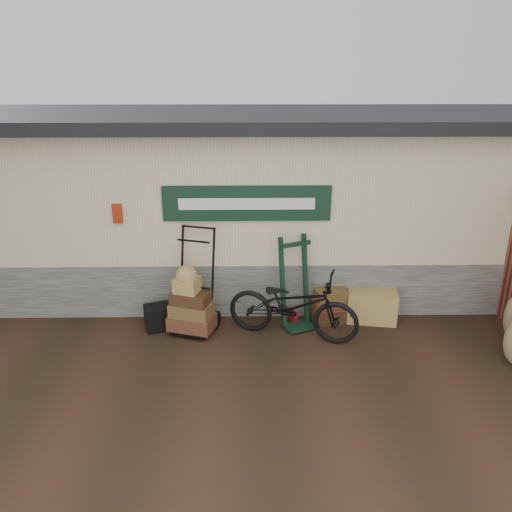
{
  "coord_description": "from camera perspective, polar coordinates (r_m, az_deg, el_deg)",
  "views": [
    {
      "loc": [
        -0.28,
        -6.52,
        3.86
      ],
      "look_at": [
        -0.16,
        0.9,
        1.11
      ],
      "focal_mm": 35.0,
      "sensor_mm": 36.0,
      "label": 1
    }
  ],
  "objects": [
    {
      "name": "green_barrow",
      "position": [
        7.86,
        4.54,
        -3.09
      ],
      "size": [
        0.67,
        0.63,
        1.48
      ],
      "primitive_type": null,
      "rotation": [
        0.0,
        0.0,
        0.42
      ],
      "color": "black",
      "rests_on": "ground"
    },
    {
      "name": "bicycle",
      "position": [
        7.59,
        4.23,
        -5.23
      ],
      "size": [
        1.3,
        2.15,
        1.18
      ],
      "primitive_type": "imported",
      "rotation": [
        0.0,
        0.0,
        1.25
      ],
      "color": "black",
      "rests_on": "ground"
    },
    {
      "name": "station_building",
      "position": [
        9.52,
        0.75,
        6.71
      ],
      "size": [
        14.4,
        4.1,
        3.2
      ],
      "color": "#4C4C47",
      "rests_on": "ground"
    },
    {
      "name": "wicker_hamper",
      "position": [
        8.44,
        13.07,
        -5.48
      ],
      "size": [
        0.86,
        0.64,
        0.51
      ],
      "primitive_type": "cube",
      "rotation": [
        0.0,
        0.0,
        -0.17
      ],
      "color": "olive",
      "rests_on": "ground"
    },
    {
      "name": "suitcase_stack",
      "position": [
        8.27,
        8.37,
        -5.57
      ],
      "size": [
        0.69,
        0.52,
        0.55
      ],
      "primitive_type": null,
      "rotation": [
        0.0,
        0.0,
        0.22
      ],
      "color": "#361E11",
      "rests_on": "ground"
    },
    {
      "name": "black_trunk",
      "position": [
        8.12,
        -11.15,
        -6.9
      ],
      "size": [
        0.48,
        0.45,
        0.39
      ],
      "primitive_type": "cube",
      "rotation": [
        0.0,
        0.0,
        0.34
      ],
      "color": "black",
      "rests_on": "ground"
    },
    {
      "name": "ground",
      "position": [
        7.58,
        1.33,
        -10.28
      ],
      "size": [
        80.0,
        80.0,
        0.0
      ],
      "primitive_type": "plane",
      "color": "black",
      "rests_on": "ground"
    },
    {
      "name": "porter_trolley",
      "position": [
        7.79,
        -6.98,
        -2.66
      ],
      "size": [
        0.98,
        0.85,
        1.67
      ],
      "primitive_type": null,
      "rotation": [
        0.0,
        0.0,
        -0.31
      ],
      "color": "black",
      "rests_on": "ground"
    }
  ]
}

